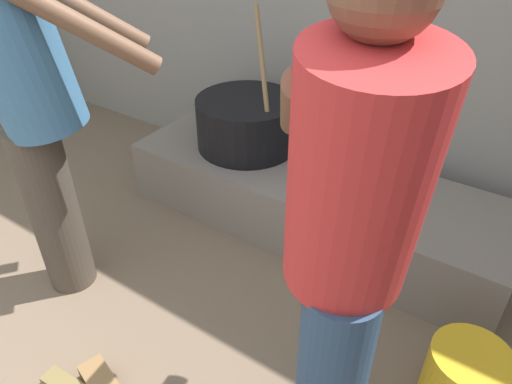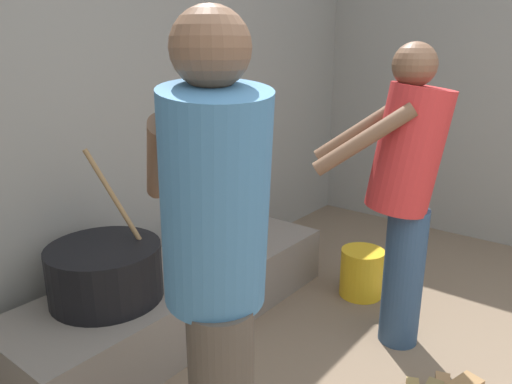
# 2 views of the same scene
# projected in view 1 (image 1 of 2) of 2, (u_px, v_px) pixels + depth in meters

# --- Properties ---
(hearth_ledge) EXTENTS (1.92, 0.60, 0.33)m
(hearth_ledge) POSITION_uv_depth(u_px,v_px,m) (312.00, 200.00, 2.42)
(hearth_ledge) COLOR slate
(hearth_ledge) RESTS_ON ground_plane
(cooking_pot_main) EXTENTS (0.53, 0.53, 0.72)m
(cooking_pot_main) POSITION_uv_depth(u_px,v_px,m) (247.00, 123.00, 2.48)
(cooking_pot_main) COLOR black
(cooking_pot_main) RESTS_ON hearth_ledge
(cook_in_red_shirt) EXTENTS (0.60, 0.71, 1.51)m
(cook_in_red_shirt) POSITION_uv_depth(u_px,v_px,m) (349.00, 240.00, 1.09)
(cook_in_red_shirt) COLOR navy
(cook_in_red_shirt) RESTS_ON ground_plane
(cook_in_blue_shirt) EXTENTS (0.65, 0.72, 1.60)m
(cook_in_blue_shirt) POSITION_uv_depth(u_px,v_px,m) (29.00, 92.00, 1.68)
(cook_in_blue_shirt) COLOR #4C4238
(cook_in_blue_shirt) RESTS_ON ground_plane
(bucket_yellow_plastic) EXTENTS (0.26, 0.26, 0.30)m
(bucket_yellow_plastic) POSITION_uv_depth(u_px,v_px,m) (463.00, 384.00, 1.58)
(bucket_yellow_plastic) COLOR gold
(bucket_yellow_plastic) RESTS_ON ground_plane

